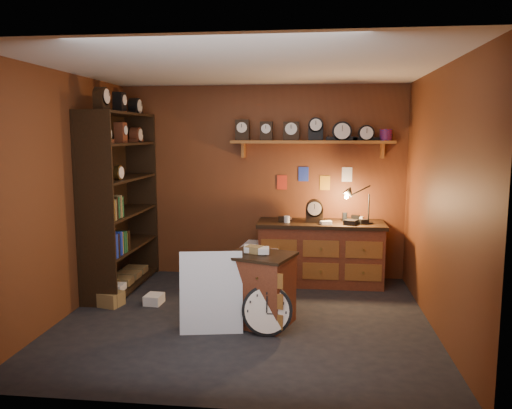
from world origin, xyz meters
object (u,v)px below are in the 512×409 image
object	(u,v)px
low_cabinet	(260,286)
big_round_clock	(267,310)
workbench	(321,249)
shelving_unit	(118,194)

from	to	relation	value
low_cabinet	big_round_clock	distance (m)	0.35
workbench	low_cabinet	world-z (taller)	workbench
shelving_unit	low_cabinet	xyz separation A→B (m)	(1.97, -1.06, -0.84)
shelving_unit	big_round_clock	bearing A→B (deg)	-33.12
big_round_clock	workbench	bearing A→B (deg)	73.14
shelving_unit	workbench	xyz separation A→B (m)	(2.63, 0.49, -0.78)
shelving_unit	big_round_clock	world-z (taller)	shelving_unit
low_cabinet	workbench	bearing A→B (deg)	86.35
low_cabinet	big_round_clock	bearing A→B (deg)	-50.64
workbench	shelving_unit	bearing A→B (deg)	-169.37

